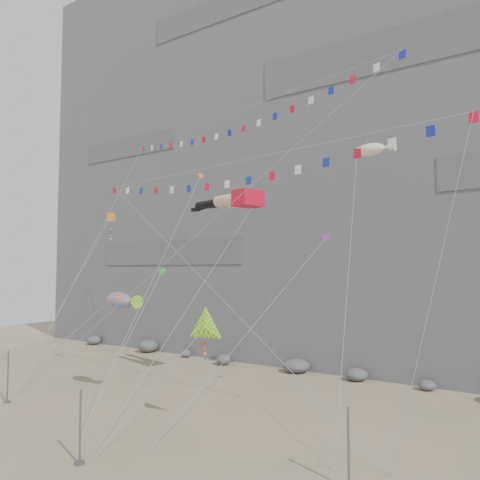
{
  "coord_description": "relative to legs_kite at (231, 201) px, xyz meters",
  "views": [
    {
      "loc": [
        21.11,
        -24.01,
        9.92
      ],
      "look_at": [
        -1.19,
        9.0,
        12.45
      ],
      "focal_mm": 35.0,
      "sensor_mm": 36.0,
      "label": 1
    }
  ],
  "objects": [
    {
      "name": "ground",
      "position": [
        0.57,
        -6.79,
        -15.45
      ],
      "size": [
        120.0,
        120.0,
        0.0
      ],
      "primitive_type": "plane",
      "color": "tan",
      "rests_on": "ground"
    },
    {
      "name": "cliff",
      "position": [
        0.57,
        25.21,
        9.55
      ],
      "size": [
        80.0,
        28.0,
        50.0
      ],
      "primitive_type": "cube",
      "color": "slate",
      "rests_on": "ground"
    },
    {
      "name": "talus_boulders",
      "position": [
        0.57,
        10.21,
        -14.85
      ],
      "size": [
        60.0,
        3.0,
        1.2
      ],
      "primitive_type": null,
      "color": "slate",
      "rests_on": "ground"
    },
    {
      "name": "anchor_pole_left",
      "position": [
        -12.64,
        -11.09,
        -13.53
      ],
      "size": [
        0.12,
        0.12,
        3.83
      ],
      "primitive_type": "cylinder",
      "color": "slate",
      "rests_on": "ground"
    },
    {
      "name": "anchor_pole_center",
      "position": [
        1.18,
        -15.1,
        -13.58
      ],
      "size": [
        0.12,
        0.12,
        3.73
      ],
      "primitive_type": "cylinder",
      "color": "slate",
      "rests_on": "ground"
    },
    {
      "name": "anchor_pole_right",
      "position": [
        13.56,
        -9.96,
        -13.64
      ],
      "size": [
        0.12,
        0.12,
        3.62
      ],
      "primitive_type": "cylinder",
      "color": "slate",
      "rests_on": "ground"
    },
    {
      "name": "legs_kite",
      "position": [
        0.0,
        0.0,
        0.0
      ],
      "size": [
        7.33,
        16.9,
        21.21
      ],
      "rotation": [
        0.0,
        0.0,
        -0.23
      ],
      "color": "red",
      "rests_on": "ground"
    },
    {
      "name": "flag_banner_upper",
      "position": [
        -0.45,
        1.37,
        7.92
      ],
      "size": [
        29.56,
        14.94,
        29.01
      ],
      "color": "red",
      "rests_on": "ground"
    },
    {
      "name": "flag_banner_lower",
      "position": [
        3.67,
        -4.44,
        1.94
      ],
      "size": [
        30.11,
        5.49,
        20.87
      ],
      "color": "red",
      "rests_on": "ground"
    },
    {
      "name": "harlequin_kite",
      "position": [
        -11.53,
        -2.59,
        -0.87
      ],
      "size": [
        2.66,
        8.76,
        16.71
      ],
      "color": "red",
      "rests_on": "ground"
    },
    {
      "name": "fish_windsock",
      "position": [
        -6.37,
        -6.02,
        -7.94
      ],
      "size": [
        9.82,
        6.05,
        11.81
      ],
      "color": "#ED5A0C",
      "rests_on": "ground"
    },
    {
      "name": "delta_kite",
      "position": [
        3.96,
        -8.39,
        -9.03
      ],
      "size": [
        3.82,
        6.78,
        9.28
      ],
      "color": "yellow",
      "rests_on": "ground"
    },
    {
      "name": "blimp_windsock",
      "position": [
        10.36,
        3.4,
        3.44
      ],
      "size": [
        3.84,
        12.83,
        22.53
      ],
      "color": "#EEE2C3",
      "rests_on": "ground"
    },
    {
      "name": "small_kite_a",
      "position": [
        -3.64,
        0.2,
        2.04
      ],
      "size": [
        2.6,
        14.26,
        22.75
      ],
      "color": "orange",
      "rests_on": "ground"
    },
    {
      "name": "small_kite_b",
      "position": [
        8.1,
        -0.34,
        -3.6
      ],
      "size": [
        5.83,
        12.48,
        17.78
      ],
      "color": "purple",
      "rests_on": "ground"
    },
    {
      "name": "small_kite_c",
      "position": [
        -2.96,
        -4.95,
        -5.84
      ],
      "size": [
        3.49,
        10.55,
        14.22
      ],
      "color": "green",
      "rests_on": "ground"
    }
  ]
}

